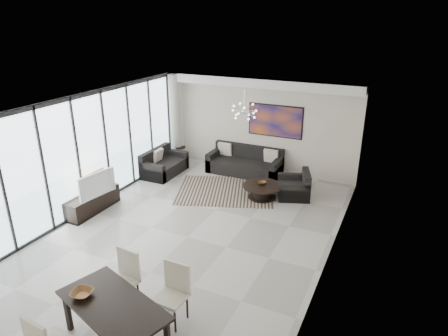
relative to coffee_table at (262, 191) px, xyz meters
The scene contains 18 objects.
room_shell 2.91m from the coffee_table, 97.80° to the right, with size 6.00×9.00×2.90m.
window_wall 4.68m from the coffee_table, 144.60° to the right, with size 0.37×8.95×2.90m.
soffit 3.18m from the coffee_table, 115.90° to the left, with size 5.98×0.40×0.26m, color white.
painting 2.37m from the coffee_table, 99.76° to the left, with size 1.68×0.04×0.98m, color #BD561A.
chandelier 2.21m from the coffee_table, 167.86° to the right, with size 0.66×0.66×0.71m.
rug 1.09m from the coffee_table, behind, with size 2.61×2.01×0.01m, color black.
coffee_table is the anchor object (origin of this frame).
bowl_coffee 0.21m from the coffee_table, 123.15° to the left, with size 0.23×0.23×0.07m, color brown.
sofa_main 1.83m from the coffee_table, 127.04° to the left, with size 2.25×0.92×0.82m.
loveseat 3.38m from the coffee_table, behind, with size 0.85×1.51×0.76m.
armchair 0.89m from the coffee_table, 30.52° to the left, with size 1.06×1.09×0.72m.
side_table 3.80m from the coffee_table, 156.09° to the left, with size 0.37×0.37×0.51m.
tv_console 4.37m from the coffee_table, 144.95° to the right, with size 0.44×1.55×0.48m, color black.
television 4.31m from the coffee_table, 143.29° to the right, with size 1.06×0.14×0.61m, color gray.
dining_table 5.73m from the coffee_table, 92.37° to the right, with size 1.96×1.39×0.74m.
dining_chair_nw 4.96m from the coffee_table, 97.80° to the right, with size 0.51×0.51×1.00m.
dining_chair_ne 4.88m from the coffee_table, 86.88° to the right, with size 0.47×0.47×1.00m.
bowl_dining 5.84m from the coffee_table, 97.56° to the right, with size 0.31×0.31×0.08m, color brown.
Camera 1 is at (4.01, -6.63, 4.67)m, focal length 32.00 mm.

